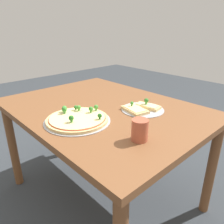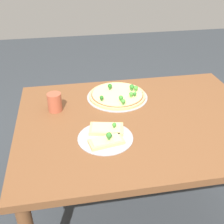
% 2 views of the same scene
% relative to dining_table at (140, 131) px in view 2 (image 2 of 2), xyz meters
% --- Properties ---
extents(ground_plane, '(8.00, 8.00, 0.00)m').
position_rel_dining_table_xyz_m(ground_plane, '(0.00, 0.00, -0.63)').
color(ground_plane, '#33383D').
extents(dining_table, '(1.28, 0.95, 0.72)m').
position_rel_dining_table_xyz_m(dining_table, '(0.00, 0.00, 0.00)').
color(dining_table, brown).
rests_on(dining_table, ground_plane).
extents(pizza_tray_whole, '(0.36, 0.36, 0.06)m').
position_rel_dining_table_xyz_m(pizza_tray_whole, '(-0.08, 0.25, 0.10)').
color(pizza_tray_whole, '#A3A3A8').
rests_on(pizza_tray_whole, dining_table).
extents(pizza_tray_slice, '(0.26, 0.26, 0.06)m').
position_rel_dining_table_xyz_m(pizza_tray_slice, '(-0.20, -0.13, 0.09)').
color(pizza_tray_slice, '#A3A3A8').
rests_on(pizza_tray_slice, dining_table).
extents(drinking_cup, '(0.08, 0.08, 0.10)m').
position_rel_dining_table_xyz_m(drinking_cup, '(-0.44, 0.16, 0.13)').
color(drinking_cup, '#AD5138').
rests_on(drinking_cup, dining_table).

